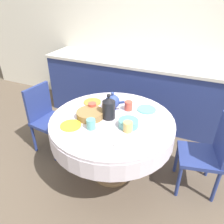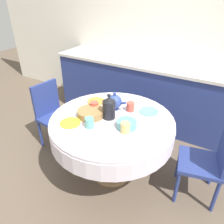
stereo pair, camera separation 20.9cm
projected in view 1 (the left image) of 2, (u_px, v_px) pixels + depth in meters
The scene contains 18 objects.
ground_plane at pixel (112, 173), 2.57m from camera, with size 12.00×12.00×0.00m, color brown.
wall_back at pixel (158, 33), 3.22m from camera, with size 7.00×0.05×2.60m.
kitchen_counter at pixel (147, 92), 3.37m from camera, with size 3.24×0.64×0.96m.
dining_table at pixel (112, 129), 2.26m from camera, with size 1.26×1.26×0.75m.
chair_left at pixel (208, 152), 2.17m from camera, with size 0.48×0.48×0.87m.
chair_right at pixel (46, 116), 2.76m from camera, with size 0.44×0.44×0.87m.
plate_near_left at pixel (71, 125), 2.08m from camera, with size 0.20×0.20×0.01m, color yellow.
cup_near_left at pixel (91, 124), 2.03m from camera, with size 0.09×0.09×0.10m, color #5BA39E.
plate_near_right at pixel (125, 143), 1.85m from camera, with size 0.20×0.20×0.01m, color white.
cup_near_right at pixel (128, 127), 1.99m from camera, with size 0.09×0.09×0.10m, color #DBB766.
plate_far_left at pixel (92, 102), 2.49m from camera, with size 0.20×0.20×0.01m, color orange.
cup_far_left at pixel (92, 107), 2.30m from camera, with size 0.09×0.09×0.10m, color #CC4C3D.
plate_far_right at pixel (147, 109), 2.35m from camera, with size 0.20×0.20×0.01m, color #60BCB7.
cup_far_right at pixel (128, 106), 2.33m from camera, with size 0.09×0.09×0.10m, color #CC4C3D.
coffee_carafe at pixel (109, 108), 2.16m from camera, with size 0.13×0.13×0.27m.
teapot at pixel (113, 102), 2.33m from camera, with size 0.22×0.16×0.20m.
bread_basket at pixel (90, 114), 2.21m from camera, with size 0.27×0.27×0.07m, color olive.
fruit_bowl at pixel (128, 123), 2.07m from camera, with size 0.19×0.19×0.07m, color #569993.
Camera 1 is at (0.76, -1.70, 1.92)m, focal length 35.00 mm.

